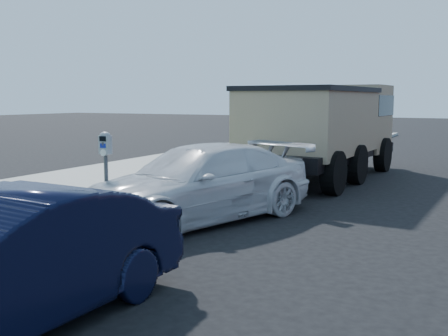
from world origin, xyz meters
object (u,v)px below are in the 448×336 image
at_px(parking_meter, 106,156).
at_px(white_wagon, 202,183).
at_px(dump_truck, 325,125).
at_px(navy_sedan, 1,264).

xyz_separation_m(parking_meter, white_wagon, (1.31, 1.16, -0.56)).
bearing_deg(parking_meter, white_wagon, 37.96).
distance_m(white_wagon, dump_truck, 6.56).
distance_m(parking_meter, white_wagon, 1.83).
distance_m(parking_meter, dump_truck, 7.85).
bearing_deg(navy_sedan, dump_truck, 93.91).
relative_size(parking_meter, navy_sedan, 0.37).
bearing_deg(dump_truck, navy_sedan, -85.88).
bearing_deg(parking_meter, dump_truck, 73.80).
bearing_deg(dump_truck, white_wagon, -90.89).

